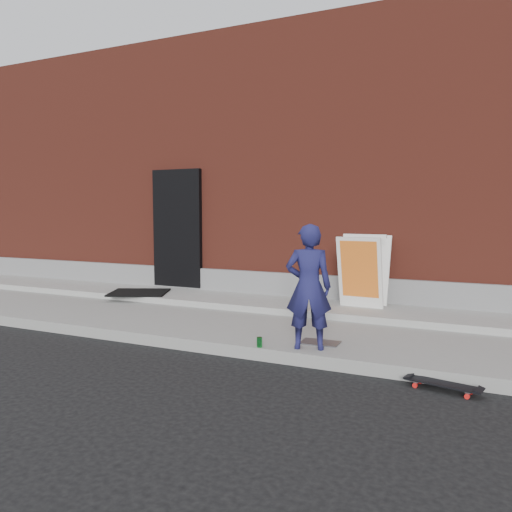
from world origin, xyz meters
The scene contains 10 objects.
ground centered at (0.00, 0.00, 0.00)m, with size 80.00×80.00×0.00m, color black.
sidewalk centered at (0.00, 1.50, 0.07)m, with size 20.00×3.00×0.15m, color gray.
apron centered at (0.00, 2.40, 0.20)m, with size 20.00×1.20×0.10m, color gray.
building centered at (0.00, 6.99, 2.50)m, with size 20.00×8.10×5.00m.
child centered at (0.98, 0.23, 0.87)m, with size 0.53×0.35×1.44m, color #1B1B4D.
skateboard centered at (2.48, -0.13, 0.07)m, with size 0.73×0.33×0.08m.
pizza_sign centered at (1.10, 2.56, 0.81)m, with size 0.71×0.83×1.13m.
soda_can centered at (0.45, 0.05, 0.21)m, with size 0.06×0.06×0.12m, color #1C8C33.
doormat centered at (-2.86, 2.08, 0.26)m, with size 1.00×0.81×0.03m, color black.
utility_plate centered at (1.04, 0.52, 0.16)m, with size 0.46×0.29×0.01m, color #56565B.
Camera 1 is at (2.80, -5.14, 1.74)m, focal length 35.00 mm.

